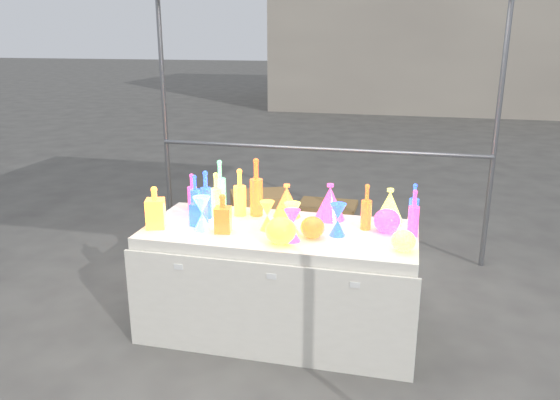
% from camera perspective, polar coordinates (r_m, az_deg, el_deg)
% --- Properties ---
extents(ground, '(80.00, 80.00, 0.00)m').
position_cam_1_polar(ground, '(3.96, 0.00, -13.28)').
color(ground, slate).
rests_on(ground, ground).
extents(display_table, '(1.84, 0.83, 0.75)m').
position_cam_1_polar(display_table, '(3.77, -0.03, -8.43)').
color(display_table, white).
rests_on(display_table, ground).
extents(cardboard_box_closed, '(0.71, 0.63, 0.43)m').
position_cam_1_polar(cardboard_box_closed, '(5.67, -2.03, -1.37)').
color(cardboard_box_closed, '#AA804C').
rests_on(cardboard_box_closed, ground).
extents(cardboard_box_flat, '(0.69, 0.49, 0.06)m').
position_cam_1_polar(cardboard_box_flat, '(6.55, 4.98, -0.60)').
color(cardboard_box_flat, '#AA804C').
rests_on(cardboard_box_flat, ground).
extents(bottle_0, '(0.09, 0.09, 0.27)m').
position_cam_1_polar(bottle_0, '(4.00, -6.54, 0.80)').
color(bottle_0, red).
rests_on(bottle_0, display_table).
extents(bottle_1, '(0.09, 0.09, 0.29)m').
position_cam_1_polar(bottle_1, '(3.93, -8.86, 0.54)').
color(bottle_1, '#1C9F60').
rests_on(bottle_1, display_table).
extents(bottle_2, '(0.10, 0.10, 0.42)m').
position_cam_1_polar(bottle_2, '(3.85, -2.49, 1.35)').
color(bottle_2, orange).
rests_on(bottle_2, display_table).
extents(bottle_3, '(0.09, 0.09, 0.27)m').
position_cam_1_polar(bottle_3, '(4.05, -9.16, 0.87)').
color(bottle_3, '#1E67B2').
rests_on(bottle_3, display_table).
extents(bottle_4, '(0.09, 0.09, 0.32)m').
position_cam_1_polar(bottle_4, '(3.87, -6.68, 0.58)').
color(bottle_4, teal).
rests_on(bottle_4, display_table).
extents(bottle_5, '(0.09, 0.09, 0.38)m').
position_cam_1_polar(bottle_5, '(3.98, -6.27, 1.52)').
color(bottle_5, '#B5247D').
rests_on(bottle_5, display_table).
extents(bottle_6, '(0.12, 0.12, 0.34)m').
position_cam_1_polar(bottle_6, '(3.87, -4.22, 0.83)').
color(bottle_6, red).
rests_on(bottle_6, display_table).
extents(bottle_7, '(0.09, 0.09, 0.34)m').
position_cam_1_polar(bottle_7, '(3.84, -7.75, 0.59)').
color(bottle_7, '#1C9F60').
rests_on(bottle_7, display_table).
extents(decanter_0, '(0.15, 0.15, 0.29)m').
position_cam_1_polar(decanter_0, '(3.71, -12.92, -0.73)').
color(decanter_0, red).
rests_on(decanter_0, display_table).
extents(decanter_1, '(0.12, 0.12, 0.26)m').
position_cam_1_polar(decanter_1, '(3.56, -6.00, -1.39)').
color(decanter_1, orange).
rests_on(decanter_1, display_table).
extents(decanter_2, '(0.10, 0.10, 0.24)m').
position_cam_1_polar(decanter_2, '(3.71, -8.52, -0.85)').
color(decanter_2, '#1C9F60').
rests_on(decanter_2, display_table).
extents(hourglass_1, '(0.13, 0.13, 0.21)m').
position_cam_1_polar(hourglass_1, '(3.39, 1.29, -2.68)').
color(hourglass_1, '#1E67B2').
rests_on(hourglass_1, display_table).
extents(hourglass_2, '(0.11, 0.11, 0.22)m').
position_cam_1_polar(hourglass_2, '(3.50, 1.28, -1.99)').
color(hourglass_2, teal).
rests_on(hourglass_2, display_table).
extents(hourglass_3, '(0.15, 0.15, 0.23)m').
position_cam_1_polar(hourglass_3, '(3.61, -8.15, -1.40)').
color(hourglass_3, '#B5247D').
rests_on(hourglass_3, display_table).
extents(hourglass_4, '(0.12, 0.12, 0.20)m').
position_cam_1_polar(hourglass_4, '(3.59, -1.34, -1.64)').
color(hourglass_4, red).
rests_on(hourglass_4, display_table).
extents(hourglass_5, '(0.14, 0.14, 0.21)m').
position_cam_1_polar(hourglass_5, '(3.50, 6.05, -2.06)').
color(hourglass_5, '#1C9F60').
rests_on(hourglass_5, display_table).
extents(globe_0, '(0.21, 0.21, 0.15)m').
position_cam_1_polar(globe_0, '(3.36, 0.08, -3.38)').
color(globe_0, red).
rests_on(globe_0, display_table).
extents(globe_1, '(0.17, 0.17, 0.12)m').
position_cam_1_polar(globe_1, '(3.33, 12.75, -4.32)').
color(globe_1, teal).
rests_on(globe_1, display_table).
extents(globe_2, '(0.19, 0.19, 0.12)m').
position_cam_1_polar(globe_2, '(3.46, 3.42, -3.00)').
color(globe_2, orange).
rests_on(globe_2, display_table).
extents(globe_3, '(0.23, 0.23, 0.14)m').
position_cam_1_polar(globe_3, '(3.62, 11.10, -2.27)').
color(globe_3, '#1E67B2').
rests_on(globe_3, display_table).
extents(lampshade_0, '(0.20, 0.20, 0.24)m').
position_cam_1_polar(lampshade_0, '(3.85, 0.71, -0.03)').
color(lampshade_0, yellow).
rests_on(lampshade_0, display_table).
extents(lampshade_2, '(0.25, 0.25, 0.25)m').
position_cam_1_polar(lampshade_2, '(3.81, 5.24, -0.16)').
color(lampshade_2, '#1E67B2').
rests_on(lampshade_2, display_table).
extents(lampshade_3, '(0.27, 0.27, 0.25)m').
position_cam_1_polar(lampshade_3, '(3.78, 11.38, -0.63)').
color(lampshade_3, teal).
rests_on(lampshade_3, display_table).
extents(bottle_8, '(0.07, 0.07, 0.29)m').
position_cam_1_polar(bottle_8, '(3.77, 13.82, -0.47)').
color(bottle_8, '#1C9F60').
rests_on(bottle_8, display_table).
extents(bottle_9, '(0.09, 0.09, 0.31)m').
position_cam_1_polar(bottle_9, '(3.63, 9.02, -0.71)').
color(bottle_9, orange).
rests_on(bottle_9, display_table).
extents(bottle_10, '(0.08, 0.08, 0.31)m').
position_cam_1_polar(bottle_10, '(3.56, 13.81, -1.34)').
color(bottle_10, '#1E67B2').
rests_on(bottle_10, display_table).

